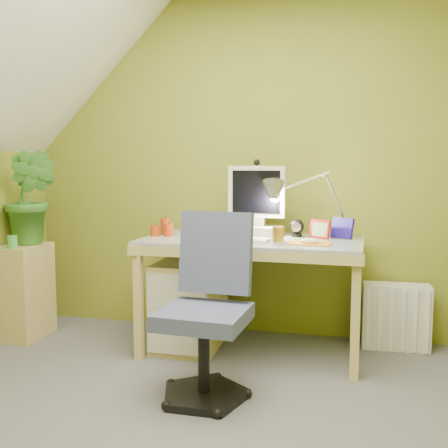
% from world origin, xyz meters
% --- Properties ---
extents(floor, '(3.20, 3.20, 0.01)m').
position_xyz_m(floor, '(0.00, 0.00, -0.01)').
color(floor, '#56565C').
rests_on(floor, ground).
extents(wall_back, '(3.20, 0.01, 2.40)m').
position_xyz_m(wall_back, '(0.00, 1.60, 1.20)').
color(wall_back, olive).
rests_on(wall_back, floor).
extents(desk, '(1.40, 0.73, 0.74)m').
position_xyz_m(desk, '(0.14, 1.18, 0.37)').
color(desk, tan).
rests_on(desk, floor).
extents(monitor, '(0.36, 0.22, 0.48)m').
position_xyz_m(monitor, '(0.14, 1.36, 0.98)').
color(monitor, silver).
rests_on(monitor, desk).
extents(speaker_left, '(0.10, 0.10, 0.12)m').
position_xyz_m(speaker_left, '(-0.13, 1.34, 0.80)').
color(speaker_left, black).
rests_on(speaker_left, desk).
extents(speaker_right, '(0.11, 0.11, 0.11)m').
position_xyz_m(speaker_right, '(0.41, 1.34, 0.80)').
color(speaker_right, black).
rests_on(speaker_right, desk).
extents(keyboard, '(0.44, 0.19, 0.02)m').
position_xyz_m(keyboard, '(0.06, 1.04, 0.75)').
color(keyboard, silver).
rests_on(keyboard, desk).
extents(mousepad, '(0.25, 0.19, 0.01)m').
position_xyz_m(mousepad, '(0.52, 1.04, 0.74)').
color(mousepad, orange).
rests_on(mousepad, desk).
extents(mouse, '(0.12, 0.08, 0.04)m').
position_xyz_m(mouse, '(0.52, 1.04, 0.76)').
color(mouse, white).
rests_on(mouse, mousepad).
extents(amber_tumbler, '(0.08, 0.08, 0.09)m').
position_xyz_m(amber_tumbler, '(0.32, 1.10, 0.79)').
color(amber_tumbler, '#936515').
rests_on(amber_tumbler, desk).
extents(candle_cluster, '(0.17, 0.15, 0.11)m').
position_xyz_m(candle_cluster, '(-0.46, 1.19, 0.80)').
color(candle_cluster, '#B8360F').
rests_on(candle_cluster, desk).
extents(photo_frame_red, '(0.13, 0.08, 0.12)m').
position_xyz_m(photo_frame_red, '(0.56, 1.30, 0.80)').
color(photo_frame_red, '#AE1612').
rests_on(photo_frame_red, desk).
extents(photo_frame_blue, '(0.14, 0.10, 0.13)m').
position_xyz_m(photo_frame_blue, '(0.70, 1.34, 0.81)').
color(photo_frame_blue, '#201595').
rests_on(photo_frame_blue, desk).
extents(photo_frame_green, '(0.13, 0.05, 0.11)m').
position_xyz_m(photo_frame_green, '(-0.26, 1.32, 0.80)').
color(photo_frame_green, '#ABBF83').
rests_on(photo_frame_green, desk).
extents(desk_lamp, '(0.58, 0.28, 0.61)m').
position_xyz_m(desk_lamp, '(0.59, 1.36, 1.05)').
color(desk_lamp, silver).
rests_on(desk_lamp, desk).
extents(side_ledge, '(0.24, 0.37, 0.66)m').
position_xyz_m(side_ledge, '(-1.45, 1.08, 0.33)').
color(side_ledge, tan).
rests_on(side_ledge, floor).
extents(potted_plant, '(0.37, 0.30, 0.65)m').
position_xyz_m(potted_plant, '(-1.41, 1.13, 0.98)').
color(potted_plant, '#367426').
rests_on(potted_plant, side_ledge).
extents(green_cup, '(0.08, 0.08, 0.09)m').
position_xyz_m(green_cup, '(-1.43, 0.93, 0.70)').
color(green_cup, green).
rests_on(green_cup, side_ledge).
extents(task_chair, '(0.52, 0.52, 0.89)m').
position_xyz_m(task_chair, '(0.03, 0.43, 0.45)').
color(task_chair, '#424A6C').
rests_on(task_chair, floor).
extents(radiator, '(0.43, 0.18, 0.43)m').
position_xyz_m(radiator, '(1.05, 1.46, 0.21)').
color(radiator, silver).
rests_on(radiator, floor).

